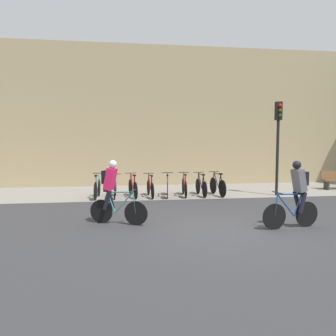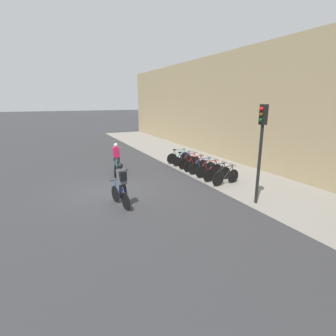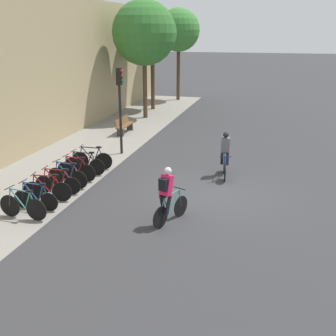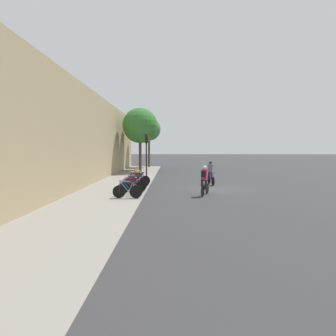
% 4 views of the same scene
% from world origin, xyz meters
% --- Properties ---
extents(ground, '(200.00, 200.00, 0.00)m').
position_xyz_m(ground, '(0.00, 0.00, 0.00)').
color(ground, '#333335').
extents(kerb_strip, '(44.00, 4.50, 0.01)m').
position_xyz_m(kerb_strip, '(0.00, 6.75, 0.00)').
color(kerb_strip, gray).
rests_on(kerb_strip, ground).
extents(building_facade, '(44.00, 0.60, 7.25)m').
position_xyz_m(building_facade, '(0.00, 9.30, 3.63)').
color(building_facade, tan).
rests_on(building_facade, ground).
extents(cyclist_pink, '(1.58, 0.72, 1.77)m').
position_xyz_m(cyclist_pink, '(-2.80, 0.99, 0.95)').
color(cyclist_pink, black).
rests_on(cyclist_pink, ground).
extents(cyclist_grey, '(1.67, 0.52, 1.78)m').
position_xyz_m(cyclist_grey, '(2.02, -0.08, 0.95)').
color(cyclist_grey, black).
rests_on(cyclist_grey, ground).
extents(parked_bike_0, '(0.46, 1.66, 0.99)m').
position_xyz_m(parked_bike_0, '(-3.56, 5.35, 0.41)').
color(parked_bike_0, black).
rests_on(parked_bike_0, ground).
extents(parked_bike_1, '(0.46, 1.58, 0.94)m').
position_xyz_m(parked_bike_1, '(-2.84, 5.35, 0.38)').
color(parked_bike_1, black).
rests_on(parked_bike_1, ground).
extents(parked_bike_2, '(0.47, 1.66, 0.97)m').
position_xyz_m(parked_bike_2, '(-2.12, 5.35, 0.40)').
color(parked_bike_2, black).
rests_on(parked_bike_2, ground).
extents(parked_bike_3, '(0.46, 1.68, 0.95)m').
position_xyz_m(parked_bike_3, '(-1.40, 5.35, 0.39)').
color(parked_bike_3, black).
rests_on(parked_bike_3, ground).
extents(parked_bike_4, '(0.46, 1.69, 0.97)m').
position_xyz_m(parked_bike_4, '(-0.68, 5.35, 0.40)').
color(parked_bike_4, black).
rests_on(parked_bike_4, ground).
extents(parked_bike_5, '(0.46, 1.64, 0.97)m').
position_xyz_m(parked_bike_5, '(0.04, 5.35, 0.40)').
color(parked_bike_5, black).
rests_on(parked_bike_5, ground).
extents(parked_bike_6, '(0.46, 1.72, 0.97)m').
position_xyz_m(parked_bike_6, '(0.76, 5.35, 0.40)').
color(parked_bike_6, black).
rests_on(parked_bike_6, ground).
extents(parked_bike_7, '(0.46, 1.72, 0.99)m').
position_xyz_m(parked_bike_7, '(1.48, 5.35, 0.41)').
color(parked_bike_7, black).
rests_on(parked_bike_7, ground).
extents(traffic_light_pole, '(0.26, 0.30, 3.94)m').
position_xyz_m(traffic_light_pole, '(3.96, 4.98, 2.71)').
color(traffic_light_pole, black).
rests_on(traffic_light_pole, ground).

